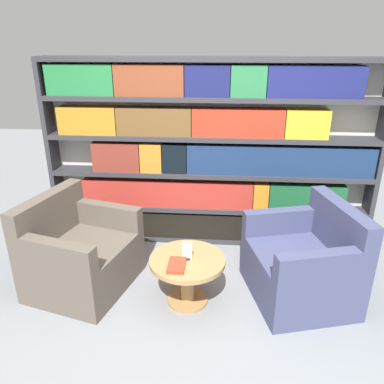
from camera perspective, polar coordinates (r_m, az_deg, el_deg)
ground_plane at (r=3.32m, az=1.49°, el=-19.49°), size 14.00×14.00×0.00m
bookshelf at (r=4.15m, az=2.64°, el=5.40°), size 3.59×0.30×2.06m
armchair_left at (r=3.74m, az=-16.69°, el=-9.26°), size 1.03×1.10×0.89m
armchair_right at (r=3.60m, az=16.58°, el=-10.64°), size 1.02×1.09×0.89m
coffee_table at (r=3.37m, az=-0.71°, el=-11.96°), size 0.67×0.67×0.45m
table_sign at (r=3.26m, az=-0.73°, el=-9.07°), size 0.09×0.06×0.17m
stray_book at (r=3.18m, az=-2.36°, el=-11.09°), size 0.15×0.23×0.03m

